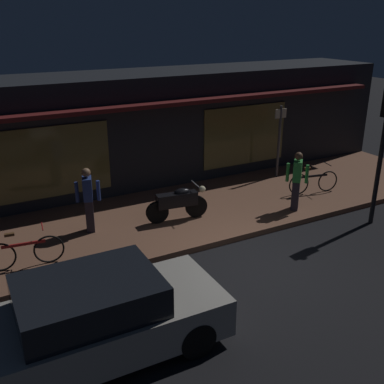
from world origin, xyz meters
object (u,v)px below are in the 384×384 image
Objects in this scene: bicycle_parked at (25,252)px; bicycle_extra at (313,182)px; sign_post at (279,137)px; person_photographer at (88,199)px; traffic_light_pole at (384,134)px; parked_car_near at (97,318)px; person_bystander at (297,180)px; motorcycle at (178,202)px.

bicycle_parked is 8.58m from bicycle_extra.
sign_post is (8.59, 2.25, 1.00)m from bicycle_parked.
traffic_light_pole reaches higher than person_photographer.
traffic_light_pole is (0.09, -3.99, 0.97)m from sign_post.
sign_post is at bearing 34.49° from parked_car_near.
sign_post is at bearing 61.80° from person_bystander.
bicycle_parked is 0.99× the size of person_photographer.
bicycle_extra is at bearing 28.52° from person_bystander.
motorcycle is 1.02× the size of person_bystander.
traffic_light_pole reaches higher than sign_post.
person_photographer is at bearing 75.28° from parked_car_near.
traffic_light_pole is 0.87× the size of parked_car_near.
bicycle_extra is at bearing 24.80° from parked_car_near.
person_photographer reaches higher than motorcycle.
bicycle_extra is at bearing -90.80° from sign_post.
bicycle_parked is 0.40× the size of parked_car_near.
bicycle_extra is (8.57, 0.44, 0.00)m from bicycle_parked.
bicycle_parked is 0.69× the size of sign_post.
parked_car_near is (-1.13, -4.32, -0.32)m from person_photographer.
person_bystander is (3.21, -0.92, 0.38)m from motorcycle.
bicycle_extra is 0.98× the size of person_bystander.
motorcycle is at bearing 9.01° from bicycle_parked.
bicycle_parked is 0.99× the size of person_bystander.
parked_car_near is at bearing -169.57° from traffic_light_pole.
motorcycle is 4.55m from bicycle_extra.
sign_post reaches higher than person_photographer.
traffic_light_pole is at bearing -45.27° from person_bystander.
parked_car_near is (0.62, -3.23, 0.20)m from bicycle_parked.
sign_post is (0.03, 1.80, 1.00)m from bicycle_extra.
bicycle_parked is 8.94m from sign_post.
person_photographer is 0.70× the size of sign_post.
sign_post is at bearing 91.36° from traffic_light_pole.
parked_car_near reaches higher than bicycle_parked.
sign_post is (6.83, 1.16, 0.48)m from person_photographer.
traffic_light_pole is (6.93, -2.83, 1.45)m from person_photographer.
person_photographer is (-2.27, 0.45, 0.38)m from motorcycle.
sign_post is 9.70m from parked_car_near.
person_photographer is at bearing 157.76° from traffic_light_pole.
person_photographer is (-6.81, 0.65, 0.52)m from bicycle_extra.
traffic_light_pole is at bearing 10.43° from parked_car_near.
motorcycle reaches higher than bicycle_extra.
parked_car_near is (-8.06, -1.48, -1.77)m from traffic_light_pole.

